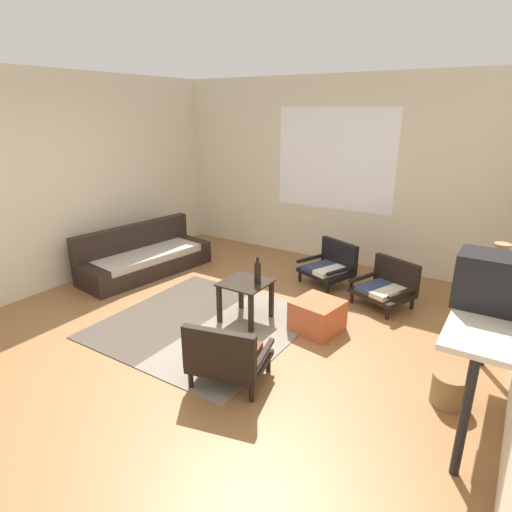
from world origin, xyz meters
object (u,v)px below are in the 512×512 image
Objects in this scene: coffee_table at (246,291)px; armchair_corner at (387,285)px; crt_television at (494,282)px; armchair_by_window at (330,265)px; glass_bottle at (258,272)px; console_shelf at (487,316)px; wicker_basket at (449,389)px; clay_vase at (498,270)px; armchair_striped_foreground at (227,356)px; couch at (144,258)px; ottoman_orange at (317,316)px.

armchair_corner is (1.19, 1.24, -0.11)m from coffee_table.
armchair_corner is at bearing 124.94° from crt_television.
glass_bottle is (-0.23, -1.45, 0.32)m from armchair_by_window.
console_shelf reaches higher than wicker_basket.
console_shelf is 4.58× the size of clay_vase.
armchair_striped_foreground is 1.21m from glass_bottle.
coffee_table is at bearing -160.16° from glass_bottle.
coffee_table is 2.19m from wicker_basket.
couch is 2.24m from glass_bottle.
clay_vase is (1.12, -1.16, 0.80)m from armchair_corner.
crt_television is at bearing 21.30° from armchair_striped_foreground.
armchair_by_window is 2.55m from wicker_basket.
console_shelf is at bearing -18.33° from ottoman_orange.
coffee_table is 1.69× the size of glass_bottle.
armchair_by_window is 0.87m from armchair_corner.
armchair_corner is 2.14m from crt_television.
clay_vase is 1.01m from wicker_basket.
armchair_striped_foreground is 0.95× the size of armchair_corner.
couch is 1.22× the size of console_shelf.
couch is 4.26× the size of ottoman_orange.
armchair_corner is 1.68× the size of ottoman_orange.
clay_vase is (1.79, 1.14, 0.77)m from armchair_striped_foreground.
wicker_basket is (0.96, -1.56, -0.11)m from armchair_corner.
couch is 3.33m from armchair_corner.
console_shelf is 5.82× the size of wicker_basket.
wicker_basket is (2.03, -0.36, -0.45)m from glass_bottle.
armchair_by_window is 2.21× the size of clay_vase.
armchair_striped_foreground is 1.30m from ottoman_orange.
coffee_table is at bearing 171.65° from wicker_basket.
armchair_by_window is at bearing 76.42° from coffee_table.
ottoman_orange is at bearing 161.67° from console_shelf.
armchair_corner is 0.48× the size of console_shelf.
couch is at bearing 175.40° from ottoman_orange.
wicker_basket is at bearing -8.35° from coffee_table.
clay_vase is (4.36, -0.36, 0.83)m from couch.
crt_television is 2.28m from glass_bottle.
crt_television is at bearing -16.70° from wicker_basket.
couch reaches higher than armchair_corner.
console_shelf reaches higher than couch.
wicker_basket is (-0.16, 0.05, -0.97)m from crt_television.
wicker_basket is at bearing -173.41° from console_shelf.
console_shelf is at bearing -7.33° from coffee_table.
armchair_by_window is at bearing 93.61° from armchair_striped_foreground.
ottoman_orange is 1.78m from clay_vase.
wicker_basket is at bearing -10.11° from glass_bottle.
wicker_basket is (2.15, -0.32, -0.22)m from coffee_table.
crt_television reaches higher than armchair_by_window.
ottoman_orange is at bearing 159.46° from crt_television.
armchair_corner reaches higher than coffee_table.
crt_television is at bearing -90.41° from clay_vase.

